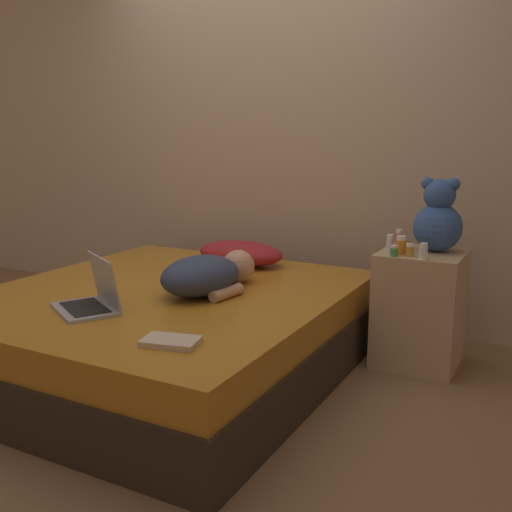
{
  "coord_description": "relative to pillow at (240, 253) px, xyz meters",
  "views": [
    {
      "loc": [
        1.87,
        -2.48,
        1.28
      ],
      "look_at": [
        0.41,
        0.25,
        0.62
      ],
      "focal_mm": 42.0,
      "sensor_mm": 36.0,
      "label": 1
    }
  ],
  "objects": [
    {
      "name": "teddy_bear",
      "position": [
        1.18,
        0.06,
        0.29
      ],
      "size": [
        0.26,
        0.26,
        0.4
      ],
      "color": "#335693",
      "rests_on": "nightstand"
    },
    {
      "name": "bottle_red",
      "position": [
        0.99,
        0.03,
        0.17
      ],
      "size": [
        0.04,
        0.04,
        0.11
      ],
      "color": "#B72D2D",
      "rests_on": "nightstand"
    },
    {
      "name": "book",
      "position": [
        0.46,
        -1.37,
        -0.06
      ],
      "size": [
        0.25,
        0.19,
        0.02
      ],
      "rotation": [
        0.0,
        0.0,
        0.22
      ],
      "color": "#C6B793",
      "rests_on": "bed"
    },
    {
      "name": "person_lying",
      "position": [
        0.17,
        -0.65,
        0.02
      ],
      "size": [
        0.4,
        0.66,
        0.2
      ],
      "rotation": [
        0.0,
        0.0,
        -0.15
      ],
      "color": "#2D3851",
      "rests_on": "bed"
    },
    {
      "name": "bottle_clear",
      "position": [
        0.96,
        -0.06,
        0.16
      ],
      "size": [
        0.04,
        0.04,
        0.09
      ],
      "color": "silver",
      "rests_on": "nightstand"
    },
    {
      "name": "wall_back",
      "position": [
        -0.05,
        0.55,
        0.78
      ],
      "size": [
        8.0,
        0.06,
        2.6
      ],
      "color": "tan",
      "rests_on": "ground_plane"
    },
    {
      "name": "bottle_orange",
      "position": [
        1.03,
        -0.11,
        0.16
      ],
      "size": [
        0.05,
        0.05,
        0.1
      ],
      "color": "orange",
      "rests_on": "nightstand"
    },
    {
      "name": "laptop",
      "position": [
        -0.14,
        -1.16,
        -0.02
      ],
      "size": [
        0.42,
        0.38,
        0.25
      ],
      "rotation": [
        0.0,
        0.0,
        -0.52
      ],
      "color": "#9E9EA3",
      "rests_on": "bed"
    },
    {
      "name": "ground_plane",
      "position": [
        -0.05,
        -0.72,
        -0.52
      ],
      "size": [
        12.0,
        12.0,
        0.0
      ],
      "primitive_type": "plane",
      "color": "brown"
    },
    {
      "name": "bottle_white",
      "position": [
        1.17,
        -0.18,
        0.16
      ],
      "size": [
        0.04,
        0.04,
        0.08
      ],
      "color": "white",
      "rests_on": "nightstand"
    },
    {
      "name": "bottle_amber",
      "position": [
        1.09,
        -0.14,
        0.15
      ],
      "size": [
        0.04,
        0.04,
        0.07
      ],
      "color": "gold",
      "rests_on": "nightstand"
    },
    {
      "name": "bed",
      "position": [
        -0.05,
        -0.72,
        -0.3
      ],
      "size": [
        1.8,
        1.96,
        0.44
      ],
      "color": "#2D2319",
      "rests_on": "ground_plane"
    },
    {
      "name": "nightstand",
      "position": [
        1.13,
        -0.0,
        -0.2
      ],
      "size": [
        0.43,
        0.43,
        0.63
      ],
      "color": "tan",
      "rests_on": "ground_plane"
    },
    {
      "name": "pillow",
      "position": [
        0.0,
        0.0,
        0.0
      ],
      "size": [
        0.57,
        0.33,
        0.15
      ],
      "color": "maroon",
      "rests_on": "bed"
    },
    {
      "name": "bottle_green",
      "position": [
        1.02,
        -0.18,
        0.14
      ],
      "size": [
        0.04,
        0.04,
        0.06
      ],
      "color": "#3D8E4C",
      "rests_on": "nightstand"
    }
  ]
}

